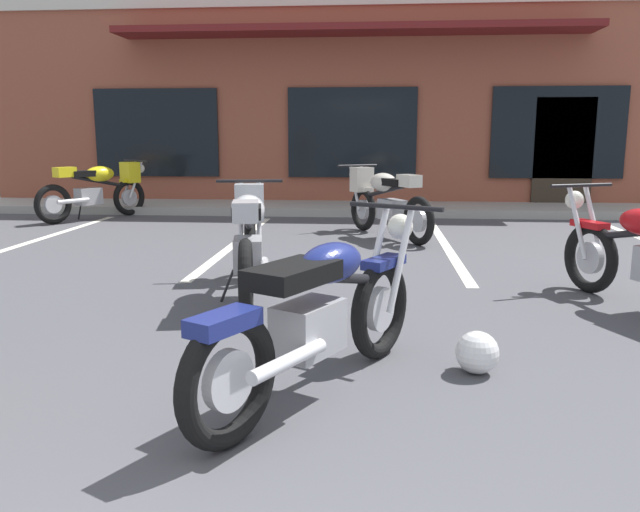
{
  "coord_description": "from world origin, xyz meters",
  "views": [
    {
      "loc": [
        0.44,
        -0.69,
        1.41
      ],
      "look_at": [
        0.06,
        3.82,
        0.55
      ],
      "focal_mm": 35.76,
      "sensor_mm": 36.0,
      "label": 1
    }
  ],
  "objects_px": {
    "motorcycle_foreground_classic": "(320,313)",
    "motorcycle_red_sportbike": "(385,199)",
    "motorcycle_black_cruiser": "(98,188)",
    "helmet_on_pavement": "(477,352)",
    "motorcycle_silver_naked": "(248,236)"
  },
  "relations": [
    {
      "from": "motorcycle_foreground_classic",
      "to": "motorcycle_red_sportbike",
      "type": "xyz_separation_m",
      "value": [
        0.44,
        5.62,
        0.07
      ]
    },
    {
      "from": "motorcycle_foreground_classic",
      "to": "helmet_on_pavement",
      "type": "distance_m",
      "value": 1.05
    },
    {
      "from": "motorcycle_black_cruiser",
      "to": "helmet_on_pavement",
      "type": "height_order",
      "value": "motorcycle_black_cruiser"
    },
    {
      "from": "motorcycle_foreground_classic",
      "to": "helmet_on_pavement",
      "type": "relative_size",
      "value": 7.35
    },
    {
      "from": "motorcycle_red_sportbike",
      "to": "helmet_on_pavement",
      "type": "bearing_deg",
      "value": -84.77
    },
    {
      "from": "motorcycle_foreground_classic",
      "to": "motorcycle_red_sportbike",
      "type": "distance_m",
      "value": 5.64
    },
    {
      "from": "motorcycle_foreground_classic",
      "to": "motorcycle_red_sportbike",
      "type": "height_order",
      "value": "same"
    },
    {
      "from": "motorcycle_foreground_classic",
      "to": "helmet_on_pavement",
      "type": "bearing_deg",
      "value": 22.45
    },
    {
      "from": "motorcycle_black_cruiser",
      "to": "motorcycle_foreground_classic",
      "type": "bearing_deg",
      "value": -58.43
    },
    {
      "from": "motorcycle_black_cruiser",
      "to": "helmet_on_pavement",
      "type": "bearing_deg",
      "value": -51.88
    },
    {
      "from": "motorcycle_black_cruiser",
      "to": "motorcycle_silver_naked",
      "type": "height_order",
      "value": "same"
    },
    {
      "from": "motorcycle_red_sportbike",
      "to": "motorcycle_black_cruiser",
      "type": "distance_m",
      "value": 5.04
    },
    {
      "from": "motorcycle_foreground_classic",
      "to": "motorcycle_silver_naked",
      "type": "height_order",
      "value": "same"
    },
    {
      "from": "motorcycle_foreground_classic",
      "to": "motorcycle_red_sportbike",
      "type": "bearing_deg",
      "value": 85.56
    },
    {
      "from": "motorcycle_black_cruiser",
      "to": "motorcycle_silver_naked",
      "type": "relative_size",
      "value": 0.88
    }
  ]
}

